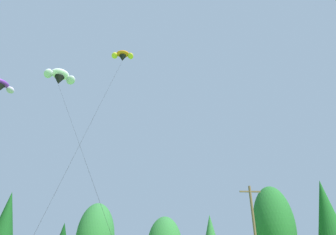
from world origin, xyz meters
The scene contains 6 objects.
treeline_tree_d centered at (-18.71, 48.91, 8.68)m, with size 4.65×4.65×13.86m.
treeline_tree_i centered at (19.28, 47.66, 8.98)m, with size 5.81×5.81×14.84m.
treeline_tree_j centered at (25.41, 44.12, 9.34)m, with size 4.88×4.88×14.90m.
parafoil_kite_high_orange centered at (-1.46, 26.72, 21.95)m, with size 4.30×9.74×21.33m.
parafoil_kite_mid_white centered at (-7.91, 28.89, 20.73)m, with size 10.52×11.16×19.99m.
parafoil_kite_far_purple centered at (-14.71, 30.95, 20.77)m, with size 11.44×14.99×20.37m.
Camera 1 is at (1.70, 2.15, 2.47)m, focal length 33.33 mm.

